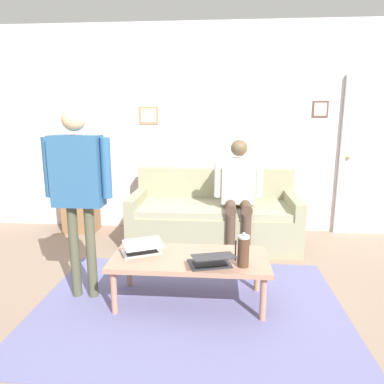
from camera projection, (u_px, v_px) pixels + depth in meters
ground_plane at (180, 310)px, 2.90m from camera, size 7.68×7.68×0.00m
area_rug at (189, 307)px, 2.93m from camera, size 2.53×1.85×0.01m
back_wall at (198, 130)px, 4.75m from camera, size 7.04×0.11×2.70m
interior_door at (373, 157)px, 4.56m from camera, size 0.82×0.09×2.05m
couch at (214, 219)px, 4.36m from camera, size 1.98×0.89×0.88m
coffee_table at (190, 261)px, 2.95m from camera, size 1.29×0.60×0.41m
laptop_left at (211, 261)px, 2.75m from camera, size 0.40×0.41×0.13m
laptop_center at (142, 249)px, 3.00m from camera, size 0.41×0.39×0.13m
french_press at (243, 251)px, 2.74m from camera, size 0.11×0.09×0.28m
side_shelf at (80, 199)px, 4.76m from camera, size 0.42×0.32×0.89m
flower_vase at (77, 152)px, 4.62m from camera, size 0.09×0.08×0.42m
person_standing at (78, 180)px, 2.91m from camera, size 0.57×0.19×1.61m
person_seated at (238, 189)px, 4.03m from camera, size 0.55×0.51×1.28m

